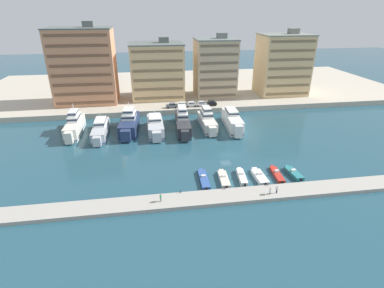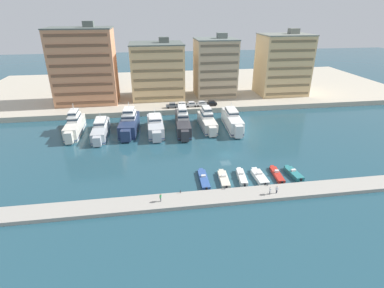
{
  "view_description": "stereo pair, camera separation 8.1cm",
  "coord_description": "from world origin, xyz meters",
  "views": [
    {
      "loc": [
        -18.79,
        -66.23,
        34.04
      ],
      "look_at": [
        -8.46,
        2.21,
        2.5
      ],
      "focal_mm": 28.0,
      "sensor_mm": 36.0,
      "label": 1
    },
    {
      "loc": [
        -18.71,
        -66.24,
        34.04
      ],
      "look_at": [
        -8.46,
        2.21,
        2.5
      ],
      "focal_mm": 28.0,
      "sensor_mm": 36.0,
      "label": 2
    }
  ],
  "objects": [
    {
      "name": "ground_plane",
      "position": [
        0.0,
        0.0,
        0.0
      ],
      "size": [
        400.0,
        400.0,
        0.0
      ],
      "primitive_type": "plane",
      "color": "#234C5B"
    },
    {
      "name": "quay_promenade",
      "position": [
        0.0,
        67.84,
        0.9
      ],
      "size": [
        180.0,
        70.0,
        1.81
      ],
      "primitive_type": "cube",
      "color": "#BCB29E",
      "rests_on": "ground"
    },
    {
      "name": "pier_dock",
      "position": [
        0.0,
        -18.86,
        0.38
      ],
      "size": [
        120.0,
        4.83,
        0.77
      ],
      "primitive_type": "cube",
      "color": "#A8A399",
      "rests_on": "ground"
    },
    {
      "name": "yacht_ivory_far_left",
      "position": [
        -40.79,
        20.46,
        2.49
      ],
      "size": [
        3.78,
        17.52,
        8.53
      ],
      "color": "silver",
      "rests_on": "ground"
    },
    {
      "name": "yacht_silver_left",
      "position": [
        -33.08,
        17.88,
        1.79
      ],
      "size": [
        3.89,
        17.61,
        6.21
      ],
      "color": "silver",
      "rests_on": "ground"
    },
    {
      "name": "yacht_navy_mid_left",
      "position": [
        -24.9,
        20.01,
        2.46
      ],
      "size": [
        6.03,
        18.28,
        8.47
      ],
      "color": "navy",
      "rests_on": "ground"
    },
    {
      "name": "yacht_silver_center_left",
      "position": [
        -17.17,
        17.98,
        1.93
      ],
      "size": [
        4.7,
        17.21,
        6.45
      ],
      "color": "silver",
      "rests_on": "ground"
    },
    {
      "name": "yacht_charcoal_center",
      "position": [
        -8.86,
        18.99,
        2.48
      ],
      "size": [
        4.93,
        20.58,
        8.58
      ],
      "color": "#333338",
      "rests_on": "ground"
    },
    {
      "name": "yacht_ivory_center_right",
      "position": [
        -1.19,
        19.23,
        2.29
      ],
      "size": [
        3.98,
        16.52,
        8.1
      ],
      "color": "silver",
      "rests_on": "ground"
    },
    {
      "name": "yacht_white_mid_right",
      "position": [
        6.47,
        18.0,
        2.36
      ],
      "size": [
        4.82,
        18.74,
        7.37
      ],
      "color": "white",
      "rests_on": "ground"
    },
    {
      "name": "motorboat_blue_far_left",
      "position": [
        -7.99,
        -11.58,
        0.38
      ],
      "size": [
        2.0,
        8.57,
        1.1
      ],
      "color": "#33569E",
      "rests_on": "ground"
    },
    {
      "name": "motorboat_cream_left",
      "position": [
        -3.71,
        -12.25,
        0.43
      ],
      "size": [
        2.33,
        7.44,
        1.26
      ],
      "color": "beige",
      "rests_on": "ground"
    },
    {
      "name": "motorboat_white_mid_left",
      "position": [
        0.33,
        -12.21,
        0.52
      ],
      "size": [
        2.23,
        7.27,
        1.48
      ],
      "color": "white",
      "rests_on": "ground"
    },
    {
      "name": "motorboat_white_center_left",
      "position": [
        4.28,
        -12.51,
        0.45
      ],
      "size": [
        2.21,
        7.19,
        1.35
      ],
      "color": "white",
      "rests_on": "ground"
    },
    {
      "name": "motorboat_red_center",
      "position": [
        8.47,
        -12.07,
        0.39
      ],
      "size": [
        2.06,
        7.45,
        1.27
      ],
      "color": "red",
      "rests_on": "ground"
    },
    {
      "name": "motorboat_teal_center_right",
      "position": [
        12.25,
        -12.32,
        0.47
      ],
      "size": [
        2.36,
        6.48,
        1.37
      ],
      "color": "teal",
      "rests_on": "ground"
    },
    {
      "name": "car_grey_far_left",
      "position": [
        -10.65,
        35.39,
        2.79
      ],
      "size": [
        4.1,
        1.93,
        1.8
      ],
      "color": "slate",
      "rests_on": "quay_promenade"
    },
    {
      "name": "car_white_left",
      "position": [
        -7.25,
        35.71,
        2.79
      ],
      "size": [
        4.14,
        2.01,
        1.8
      ],
      "color": "white",
      "rests_on": "quay_promenade"
    },
    {
      "name": "car_white_mid_left",
      "position": [
        -3.71,
        35.68,
        2.79
      ],
      "size": [
        4.13,
        1.99,
        1.8
      ],
      "color": "white",
      "rests_on": "quay_promenade"
    },
    {
      "name": "car_white_center_left",
      "position": [
        0.0,
        35.75,
        2.79
      ],
      "size": [
        4.14,
        2.0,
        1.8
      ],
      "color": "white",
      "rests_on": "quay_promenade"
    },
    {
      "name": "car_black_center",
      "position": [
        3.56,
        35.85,
        2.79
      ],
      "size": [
        4.12,
        1.95,
        1.8
      ],
      "color": "black",
      "rests_on": "quay_promenade"
    },
    {
      "name": "apartment_block_far_left",
      "position": [
        -40.76,
        47.72,
        14.97
      ],
      "size": [
        22.1,
        14.57,
        28.23
      ],
      "color": "tan",
      "rests_on": "quay_promenade"
    },
    {
      "name": "apartment_block_left",
      "position": [
        -14.69,
        50.85,
        12.09
      ],
      "size": [
        19.94,
        16.4,
        22.48
      ],
      "color": "#E0BC84",
      "rests_on": "quay_promenade"
    },
    {
      "name": "apartment_block_mid_left",
      "position": [
        7.92,
        50.41,
        12.74
      ],
      "size": [
        15.68,
        13.86,
        23.72
      ],
      "color": "#C6AD89",
      "rests_on": "quay_promenade"
    },
    {
      "name": "apartment_block_center_left",
      "position": [
        35.05,
        48.58,
        13.45
      ],
      "size": [
        19.21,
        14.49,
        25.18
      ],
      "color": "#E0BC84",
      "rests_on": "quay_promenade"
    },
    {
      "name": "pedestrian_near_edge",
      "position": [
        5.12,
        -19.61,
        1.74
      ],
      "size": [
        0.62,
        0.3,
        1.63
      ],
      "color": "#282D3D",
      "rests_on": "pier_dock"
    },
    {
      "name": "pedestrian_mid_deck",
      "position": [
        3.65,
        -19.75,
        1.76
      ],
      "size": [
        0.31,
        0.64,
        1.68
      ],
      "color": "#4C515B",
      "rests_on": "pier_dock"
    },
    {
      "name": "pedestrian_far_side",
      "position": [
        -17.6,
        -19.01,
        1.75
      ],
      "size": [
        0.4,
        0.58,
        1.66
      ],
      "color": "#4C515B",
      "rests_on": "pier_dock"
    },
    {
      "name": "bollard_west",
      "position": [
        -13.6,
        -16.7,
        1.1
      ],
      "size": [
        0.2,
        0.2,
        0.61
      ],
      "color": "#2D2D33",
      "rests_on": "pier_dock"
    },
    {
      "name": "bollard_west_mid",
      "position": [
        -4.57,
        -16.7,
        1.1
      ],
      "size": [
        0.2,
        0.2,
        0.61
      ],
      "color": "#2D2D33",
      "rests_on": "pier_dock"
    },
    {
      "name": "bollard_east_mid",
      "position": [
        4.46,
        -16.7,
        1.1
      ],
      "size": [
        0.2,
        0.2,
        0.61
      ],
      "color": "#2D2D33",
      "rests_on": "pier_dock"
    }
  ]
}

